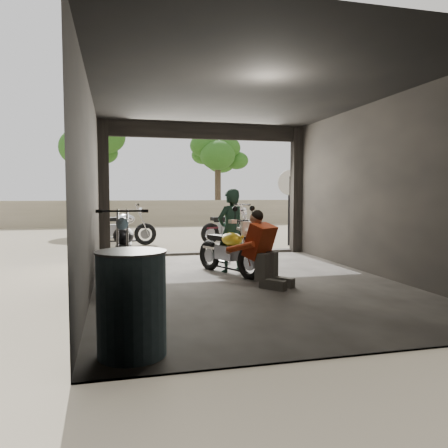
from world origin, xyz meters
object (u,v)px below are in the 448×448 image
helmet (257,234)px  oil_drum (132,305)px  sign_post (290,195)px  left_bike (124,244)px  rider (231,231)px  main_bike (228,246)px  outside_bike_b (229,223)px  outside_bike_c (231,225)px  stool (256,242)px  outside_bike_a (120,225)px  mechanic (267,250)px

helmet → oil_drum: bearing=-136.4°
sign_post → left_bike: bearing=-145.9°
rider → sign_post: bearing=-148.0°
main_bike → oil_drum: bearing=-140.3°
outside_bike_b → rider: (-1.27, -5.00, 0.21)m
left_bike → rider: rider is taller
helmet → oil_drum: oil_drum is taller
oil_drum → main_bike: bearing=63.2°
outside_bike_c → stool: size_ratio=3.19×
main_bike → sign_post: 5.09m
helmet → sign_post: sign_post is taller
outside_bike_a → outside_bike_c: bearing=-80.6°
outside_bike_c → stool: outside_bike_c is taller
outside_bike_c → sign_post: 2.29m
stool → helmet: helmet is taller
outside_bike_c → rider: rider is taller
oil_drum → sign_post: 9.24m
oil_drum → outside_bike_b: bearing=70.0°
oil_drum → left_bike: bearing=90.0°
rider → helmet: size_ratio=5.35×
outside_bike_b → stool: bearing=154.4°
main_bike → helmet: (1.11, 1.62, 0.07)m
mechanic → outside_bike_b: bearing=42.9°
outside_bike_c → left_bike: bearing=177.1°
rider → stool: rider is taller
rider → outside_bike_a: bearing=-89.9°
outside_bike_a → sign_post: sign_post is taller
rider → sign_post: size_ratio=0.73×
outside_bike_a → outside_bike_c: size_ratio=1.20×
left_bike → helmet: 3.41m
outside_bike_a → oil_drum: size_ratio=1.84×
rider → oil_drum: rider is taller
outside_bike_a → stool: size_ratio=3.82×
outside_bike_c → helmet: size_ratio=5.03×
outside_bike_b → sign_post: (1.52, -1.16, 0.87)m
left_bike → outside_bike_c: (3.44, 5.65, -0.12)m
outside_bike_a → rider: 5.37m
left_bike → stool: size_ratio=3.94×
left_bike → outside_bike_c: size_ratio=1.23×
helmet → main_bike: bearing=-141.6°
stool → mechanic: bearing=-104.8°
mechanic → main_bike: bearing=67.3°
left_bike → sign_post: bearing=43.0°
main_bike → left_bike: left_bike is taller
outside_bike_c → mechanic: (-1.22, -6.85, 0.09)m
mechanic → stool: size_ratio=2.56×
stool → left_bike: bearing=-150.7°
outside_bike_a → stool: (2.99, -3.55, -0.21)m
helmet → sign_post: bearing=36.7°
rider → helmet: rider is taller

